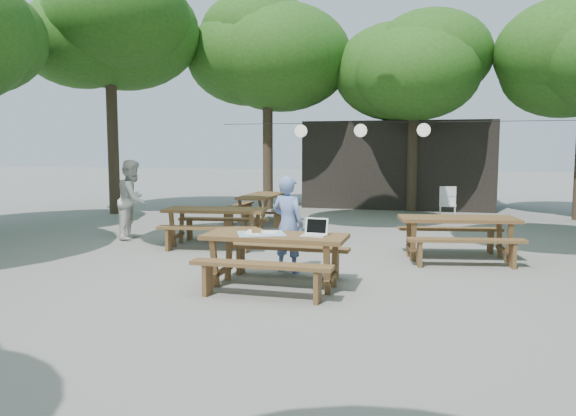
# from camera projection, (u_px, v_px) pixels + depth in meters

# --- Properties ---
(ground) EXTENTS (80.00, 80.00, 0.00)m
(ground) POSITION_uv_depth(u_px,v_px,m) (320.00, 270.00, 9.03)
(ground) COLOR slate
(ground) RESTS_ON ground
(pavilion) EXTENTS (6.00, 3.00, 2.80)m
(pavilion) POSITION_uv_depth(u_px,v_px,m) (399.00, 164.00, 18.83)
(pavilion) COLOR black
(pavilion) RESTS_ON ground
(main_picnic_table) EXTENTS (2.00, 1.58, 0.75)m
(main_picnic_table) POSITION_uv_depth(u_px,v_px,m) (275.00, 260.00, 7.88)
(main_picnic_table) COLOR brown
(main_picnic_table) RESTS_ON ground
(picnic_table_nw) EXTENTS (2.09, 1.81, 0.75)m
(picnic_table_nw) POSITION_uv_depth(u_px,v_px,m) (216.00, 226.00, 11.22)
(picnic_table_nw) COLOR brown
(picnic_table_nw) RESTS_ON ground
(picnic_table_ne) EXTENTS (2.16, 1.90, 0.75)m
(picnic_table_ne) POSITION_uv_depth(u_px,v_px,m) (457.00, 238.00, 9.82)
(picnic_table_ne) COLOR brown
(picnic_table_ne) RESTS_ON ground
(picnic_table_far_w) EXTENTS (1.62, 2.02, 0.75)m
(picnic_table_far_w) POSITION_uv_depth(u_px,v_px,m) (262.00, 208.00, 14.53)
(picnic_table_far_w) COLOR brown
(picnic_table_far_w) RESTS_ON ground
(woman) EXTENTS (0.64, 0.52, 1.52)m
(woman) POSITION_uv_depth(u_px,v_px,m) (288.00, 224.00, 8.80)
(woman) COLOR #6B84C4
(woman) RESTS_ON ground
(second_person) EXTENTS (0.78, 0.93, 1.70)m
(second_person) POSITION_uv_depth(u_px,v_px,m) (133.00, 199.00, 12.05)
(second_person) COLOR silver
(second_person) RESTS_ON ground
(plastic_chair) EXTENTS (0.44, 0.44, 0.90)m
(plastic_chair) POSITION_uv_depth(u_px,v_px,m) (447.00, 210.00, 15.24)
(plastic_chair) COLOR silver
(plastic_chair) RESTS_ON ground
(laptop) EXTENTS (0.36, 0.30, 0.24)m
(laptop) POSITION_uv_depth(u_px,v_px,m) (315.00, 231.00, 7.75)
(laptop) COLOR white
(laptop) RESTS_ON main_picnic_table
(tabletop_clutter) EXTENTS (0.82, 0.77, 0.08)m
(tabletop_clutter) POSITION_uv_depth(u_px,v_px,m) (260.00, 233.00, 7.91)
(tabletop_clutter) COLOR teal
(tabletop_clutter) RESTS_ON main_picnic_table
(paper_lanterns) EXTENTS (9.00, 0.34, 0.38)m
(paper_lanterns) POSITION_uv_depth(u_px,v_px,m) (361.00, 130.00, 14.58)
(paper_lanterns) COLOR black
(paper_lanterns) RESTS_ON ground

